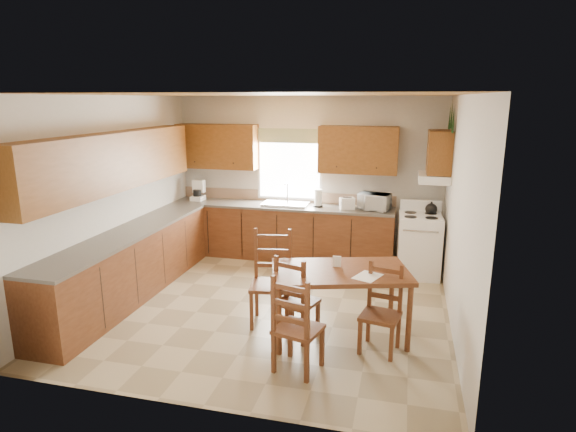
% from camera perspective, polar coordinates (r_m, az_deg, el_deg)
% --- Properties ---
extents(floor, '(4.50, 4.50, 0.00)m').
position_cam_1_polar(floor, '(6.47, -1.96, -10.49)').
color(floor, tan).
rests_on(floor, ground).
extents(ceiling, '(4.50, 4.50, 0.00)m').
position_cam_1_polar(ceiling, '(5.90, -2.18, 14.18)').
color(ceiling, '#9B6626').
rests_on(ceiling, floor).
extents(wall_left, '(4.50, 4.50, 0.00)m').
position_cam_1_polar(wall_left, '(6.99, -20.11, 2.15)').
color(wall_left, beige).
rests_on(wall_left, floor).
extents(wall_right, '(4.50, 4.50, 0.00)m').
position_cam_1_polar(wall_right, '(5.85, 19.65, 0.04)').
color(wall_right, beige).
rests_on(wall_right, floor).
extents(wall_back, '(4.50, 4.50, 0.00)m').
position_cam_1_polar(wall_back, '(8.19, 2.28, 4.58)').
color(wall_back, beige).
rests_on(wall_back, floor).
extents(wall_front, '(4.50, 4.50, 0.00)m').
position_cam_1_polar(wall_front, '(4.00, -10.99, -5.54)').
color(wall_front, beige).
rests_on(wall_front, floor).
extents(lower_cab_back, '(3.75, 0.60, 0.88)m').
position_cam_1_polar(lower_cab_back, '(8.18, -0.78, -1.95)').
color(lower_cab_back, brown).
rests_on(lower_cab_back, floor).
extents(lower_cab_left, '(0.60, 3.60, 0.88)m').
position_cam_1_polar(lower_cab_left, '(6.94, -18.11, -5.57)').
color(lower_cab_left, brown).
rests_on(lower_cab_left, floor).
extents(counter_back, '(3.75, 0.63, 0.04)m').
position_cam_1_polar(counter_back, '(8.07, -0.79, 1.20)').
color(counter_back, '#58534E').
rests_on(counter_back, lower_cab_back).
extents(counter_left, '(0.63, 3.60, 0.04)m').
position_cam_1_polar(counter_left, '(6.81, -18.39, -1.91)').
color(counter_left, '#58534E').
rests_on(counter_left, lower_cab_left).
extents(backsplash, '(3.75, 0.01, 0.18)m').
position_cam_1_polar(backsplash, '(8.32, -0.29, 2.36)').
color(backsplash, '#91725A').
rests_on(backsplash, counter_back).
extents(upper_cab_back_left, '(1.41, 0.33, 0.75)m').
position_cam_1_polar(upper_cab_back_left, '(8.41, -8.40, 8.16)').
color(upper_cab_back_left, brown).
rests_on(upper_cab_back_left, wall_back).
extents(upper_cab_back_right, '(1.25, 0.33, 0.75)m').
position_cam_1_polar(upper_cab_back_right, '(7.83, 8.31, 7.75)').
color(upper_cab_back_right, brown).
rests_on(upper_cab_back_right, wall_back).
extents(upper_cab_left, '(0.33, 3.60, 0.75)m').
position_cam_1_polar(upper_cab_left, '(6.70, -19.99, 6.08)').
color(upper_cab_left, brown).
rests_on(upper_cab_left, wall_left).
extents(upper_cab_stove, '(0.33, 0.62, 0.62)m').
position_cam_1_polar(upper_cab_stove, '(7.37, 17.50, 7.25)').
color(upper_cab_stove, brown).
rests_on(upper_cab_stove, wall_right).
extents(range_hood, '(0.44, 0.62, 0.12)m').
position_cam_1_polar(range_hood, '(7.41, 16.91, 4.36)').
color(range_hood, white).
rests_on(range_hood, wall_right).
extents(window_frame, '(1.13, 0.02, 1.18)m').
position_cam_1_polar(window_frame, '(8.19, 0.18, 6.01)').
color(window_frame, white).
rests_on(window_frame, wall_back).
extents(window_pane, '(1.05, 0.01, 1.10)m').
position_cam_1_polar(window_pane, '(8.19, 0.17, 6.01)').
color(window_pane, white).
rests_on(window_pane, wall_back).
extents(window_valance, '(1.19, 0.01, 0.24)m').
position_cam_1_polar(window_valance, '(8.11, 0.13, 9.49)').
color(window_valance, '#3F5E30').
rests_on(window_valance, wall_back).
extents(sink_basin, '(0.75, 0.45, 0.04)m').
position_cam_1_polar(sink_basin, '(8.04, -0.28, 1.45)').
color(sink_basin, silver).
rests_on(sink_basin, counter_back).
extents(pine_decal_a, '(0.22, 0.22, 0.36)m').
position_cam_1_polar(pine_decal_a, '(7.02, 19.01, 10.78)').
color(pine_decal_a, '#163918').
rests_on(pine_decal_a, wall_right).
extents(pine_decal_b, '(0.22, 0.22, 0.36)m').
position_cam_1_polar(pine_decal_b, '(7.34, 18.83, 11.21)').
color(pine_decal_b, '#163918').
rests_on(pine_decal_b, wall_right).
extents(pine_decal_c, '(0.22, 0.22, 0.36)m').
position_cam_1_polar(pine_decal_c, '(7.66, 18.62, 11.00)').
color(pine_decal_c, '#163918').
rests_on(pine_decal_c, wall_right).
extents(stove, '(0.66, 0.68, 0.93)m').
position_cam_1_polar(stove, '(7.61, 15.24, -3.46)').
color(stove, white).
rests_on(stove, floor).
extents(coffeemaker, '(0.19, 0.23, 0.31)m').
position_cam_1_polar(coffeemaker, '(8.54, -10.67, 2.88)').
color(coffeemaker, white).
rests_on(coffeemaker, counter_back).
extents(paper_towel, '(0.16, 0.16, 0.29)m').
position_cam_1_polar(paper_towel, '(7.92, 3.61, 2.14)').
color(paper_towel, white).
rests_on(paper_towel, counter_back).
extents(toaster, '(0.27, 0.22, 0.19)m').
position_cam_1_polar(toaster, '(7.79, 7.01, 1.49)').
color(toaster, white).
rests_on(toaster, counter_back).
extents(microwave, '(0.51, 0.42, 0.26)m').
position_cam_1_polar(microwave, '(7.80, 10.19, 1.68)').
color(microwave, white).
rests_on(microwave, counter_back).
extents(dining_table, '(1.69, 1.25, 0.81)m').
position_cam_1_polar(dining_table, '(5.55, 6.11, -10.27)').
color(dining_table, brown).
rests_on(dining_table, floor).
extents(chair_near_left, '(0.51, 0.50, 0.97)m').
position_cam_1_polar(chair_near_left, '(5.49, 1.13, -9.51)').
color(chair_near_left, brown).
rests_on(chair_near_left, floor).
extents(chair_near_right, '(0.52, 0.50, 1.01)m').
position_cam_1_polar(chair_near_right, '(4.85, 1.23, -12.53)').
color(chair_near_right, brown).
rests_on(chair_near_right, floor).
extents(chair_far_left, '(0.53, 0.52, 1.13)m').
position_cam_1_polar(chair_far_left, '(5.76, -2.04, -7.55)').
color(chair_far_left, brown).
rests_on(chair_far_left, floor).
extents(chair_far_right, '(0.46, 0.45, 0.94)m').
position_cam_1_polar(chair_far_right, '(5.28, 10.92, -10.92)').
color(chair_far_right, brown).
rests_on(chair_far_right, floor).
extents(table_paper, '(0.33, 0.38, 0.00)m').
position_cam_1_polar(table_paper, '(5.24, 9.41, -7.08)').
color(table_paper, white).
rests_on(table_paper, dining_table).
extents(table_card, '(0.09, 0.02, 0.12)m').
position_cam_1_polar(table_card, '(5.47, 5.81, -5.38)').
color(table_card, white).
rests_on(table_card, dining_table).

